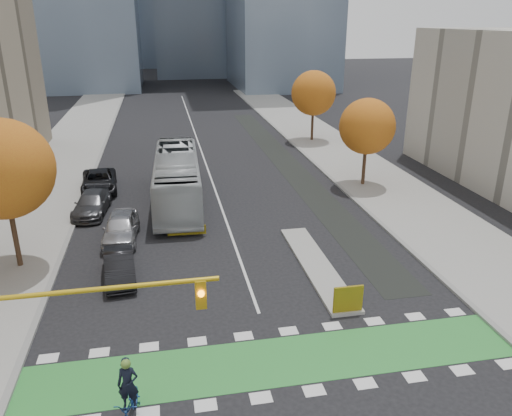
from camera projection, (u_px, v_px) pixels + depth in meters
name	position (u px, v px, depth m)	size (l,w,h in m)	color
ground	(285.00, 387.00, 18.55)	(300.00, 300.00, 0.00)	black
sidewalk_west	(26.00, 215.00, 34.50)	(7.00, 120.00, 0.15)	gray
sidewalk_east	(390.00, 191.00, 39.25)	(7.00, 120.00, 0.15)	gray
curb_west	(79.00, 212.00, 35.12)	(0.30, 120.00, 0.16)	gray
curb_east	(348.00, 194.00, 38.63)	(0.30, 120.00, 0.16)	gray
bike_crossing	(276.00, 361.00, 19.93)	(20.00, 3.00, 0.01)	#2C8634
centre_line	(198.00, 142.00, 55.25)	(0.15, 70.00, 0.01)	silver
bike_lane_paint	(285.00, 162.00, 47.39)	(2.50, 50.00, 0.01)	black
median_island	(316.00, 265.00, 27.48)	(1.60, 10.00, 0.16)	gray
hazard_board	(348.00, 299.00, 22.82)	(1.40, 0.12, 1.30)	yellow
tree_west	(3.00, 169.00, 25.45)	(5.20, 5.20, 8.22)	#332114
tree_east_near	(367.00, 127.00, 39.11)	(4.40, 4.40, 7.08)	#332114
tree_east_far	(314.00, 93.00, 53.74)	(4.80, 4.80, 7.65)	#332114
traffic_signal_west	(40.00, 326.00, 15.25)	(8.53, 0.56, 5.20)	#BF9914
cyclist	(130.00, 401.00, 16.71)	(1.10, 2.26, 2.50)	navy
bus	(177.00, 178.00, 36.43)	(3.13, 13.37, 3.72)	#B6BCBF
parked_car_a	(121.00, 227.00, 30.51)	(2.01, 5.00, 1.70)	#A9A9AF
parked_car_b	(120.00, 266.00, 26.01)	(1.51, 4.32, 1.42)	black
parked_car_c	(92.00, 203.00, 34.74)	(2.08, 5.12, 1.49)	#45464A
parked_car_d	(99.00, 181.00, 39.31)	(2.62, 5.69, 1.58)	black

